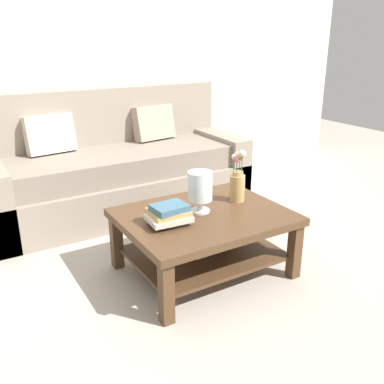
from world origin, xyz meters
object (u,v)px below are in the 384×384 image
(glass_hurricane_vase, at_px, (200,188))
(flower_pitcher, at_px, (238,181))
(couch, at_px, (116,170))
(coffee_table, at_px, (204,230))
(book_stack_main, at_px, (169,215))

(glass_hurricane_vase, height_order, flower_pitcher, flower_pitcher)
(couch, relative_size, coffee_table, 2.18)
(couch, height_order, book_stack_main, couch)
(book_stack_main, distance_m, flower_pitcher, 0.60)
(couch, xyz_separation_m, glass_hurricane_vase, (0.05, -1.34, 0.23))
(book_stack_main, bearing_deg, glass_hurricane_vase, 13.72)
(couch, relative_size, glass_hurricane_vase, 8.43)
(flower_pitcher, bearing_deg, glass_hurricane_vase, -173.97)
(couch, bearing_deg, coffee_table, -87.49)
(book_stack_main, relative_size, glass_hurricane_vase, 0.97)
(couch, bearing_deg, flower_pitcher, -73.97)
(flower_pitcher, bearing_deg, coffee_table, -167.26)
(glass_hurricane_vase, bearing_deg, coffee_table, -75.96)
(glass_hurricane_vase, bearing_deg, couch, 92.18)
(couch, xyz_separation_m, flower_pitcher, (0.38, -1.31, 0.21))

